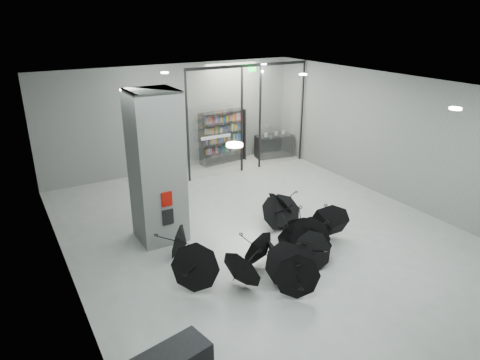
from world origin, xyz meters
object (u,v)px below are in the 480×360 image
shop_counter (274,146)px  umbrella_cluster (277,245)px  bookshelf (223,137)px  column (156,168)px

shop_counter → umbrella_cluster: umbrella_cluster is taller
bookshelf → shop_counter: bearing=-16.8°
shop_counter → umbrella_cluster: 8.12m
bookshelf → umbrella_cluster: bearing=-113.4°
shop_counter → column: bearing=-136.0°
bookshelf → shop_counter: size_ratio=1.37×
column → umbrella_cluster: (2.15, -2.44, -1.69)m
shop_counter → umbrella_cluster: size_ratio=0.29×
shop_counter → umbrella_cluster: (-4.50, -6.76, -0.15)m
bookshelf → umbrella_cluster: (-2.29, -7.19, -0.74)m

